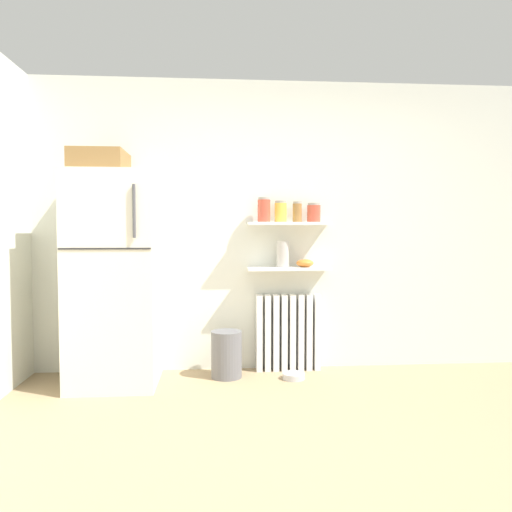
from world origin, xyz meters
TOP-DOWN VIEW (x-y plane):
  - ground_plane at (0.00, 0.50)m, footprint 7.04×7.04m
  - back_wall at (0.00, 2.05)m, footprint 7.04×0.10m
  - refrigerator at (-1.42, 1.65)m, footprint 0.69×0.73m
  - radiator at (0.05, 1.92)m, footprint 0.58×0.12m
  - wall_shelf_lower at (0.05, 1.89)m, footprint 0.73×0.22m
  - wall_shelf_upper at (0.05, 1.89)m, footprint 0.73×0.22m
  - storage_jar_0 at (-0.17, 1.89)m, footprint 0.11×0.11m
  - storage_jar_1 at (-0.02, 1.89)m, footprint 0.11×0.11m
  - storage_jar_2 at (0.13, 1.89)m, footprint 0.08×0.08m
  - storage_jar_3 at (0.28, 1.89)m, footprint 0.12×0.12m
  - vase at (-0.00, 1.89)m, footprint 0.11×0.11m
  - shelf_bowl at (0.20, 1.89)m, footprint 0.16×0.16m
  - trash_bin at (-0.51, 1.73)m, footprint 0.26×0.26m
  - pet_food_bowl at (0.06, 1.64)m, footprint 0.19×0.19m

SIDE VIEW (x-z plane):
  - ground_plane at x=0.00m, z-range 0.00..0.00m
  - pet_food_bowl at x=0.06m, z-range 0.00..0.05m
  - trash_bin at x=-0.51m, z-range 0.00..0.40m
  - radiator at x=0.05m, z-range 0.00..0.68m
  - refrigerator at x=-1.42m, z-range -0.05..1.85m
  - wall_shelf_lower at x=0.05m, z-range 0.91..0.93m
  - shelf_bowl at x=0.20m, z-range 0.93..1.00m
  - vase at x=0.00m, z-range 0.93..1.17m
  - back_wall at x=0.00m, z-range 0.00..2.60m
  - wall_shelf_upper at x=0.05m, z-range 1.31..1.33m
  - storage_jar_3 at x=0.28m, z-range 1.33..1.50m
  - storage_jar_2 at x=0.13m, z-range 1.33..1.52m
  - storage_jar_1 at x=-0.02m, z-range 1.33..1.52m
  - storage_jar_0 at x=-0.17m, z-range 1.33..1.55m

